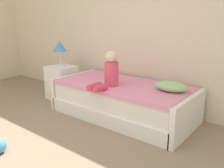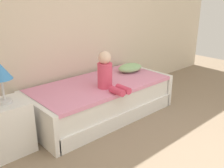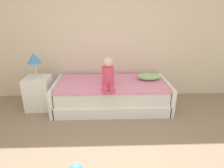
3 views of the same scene
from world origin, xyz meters
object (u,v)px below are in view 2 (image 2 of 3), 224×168
at_px(table_lamp, 0,73).
at_px(child_figure, 107,74).
at_px(bed, 101,99).
at_px(nightstand, 9,127).
at_px(pillow, 130,68).

xyz_separation_m(table_lamp, child_figure, (1.28, -0.21, -0.23)).
bearing_deg(bed, table_lamp, -179.37).
relative_size(table_lamp, child_figure, 0.88).
relative_size(bed, table_lamp, 4.69).
bearing_deg(child_figure, nightstand, 170.55).
xyz_separation_m(bed, nightstand, (-1.35, -0.01, 0.05)).
xyz_separation_m(bed, table_lamp, (-1.35, -0.01, 0.69)).
bearing_deg(pillow, table_lamp, -176.81).
distance_m(bed, child_figure, 0.52).
bearing_deg(child_figure, table_lamp, 170.55).
relative_size(nightstand, table_lamp, 1.33).
bearing_deg(bed, child_figure, -106.17).
relative_size(child_figure, pillow, 1.16).
height_order(bed, nightstand, nightstand).
bearing_deg(table_lamp, child_figure, -9.45).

